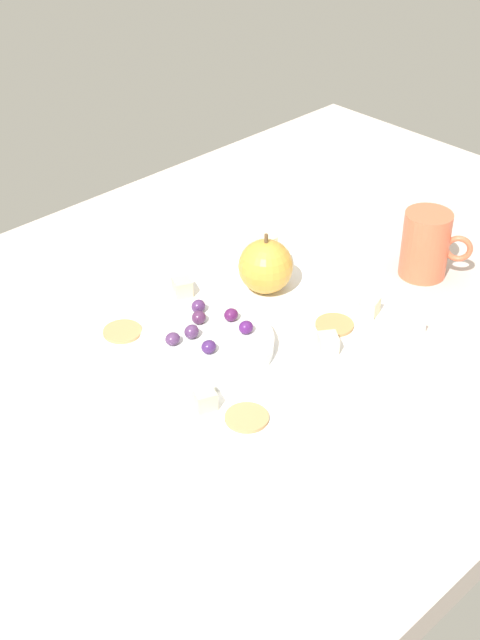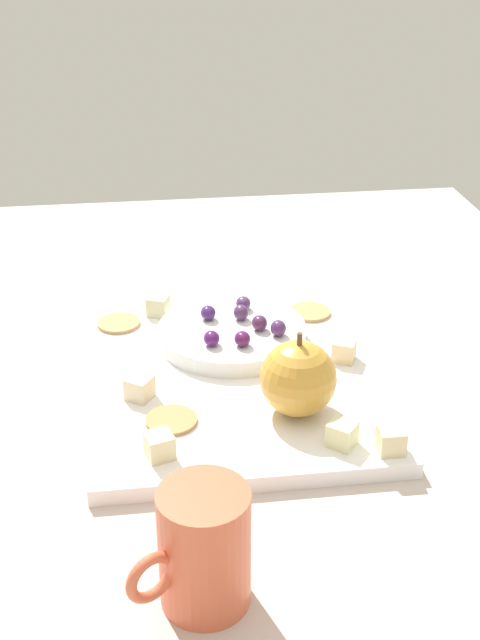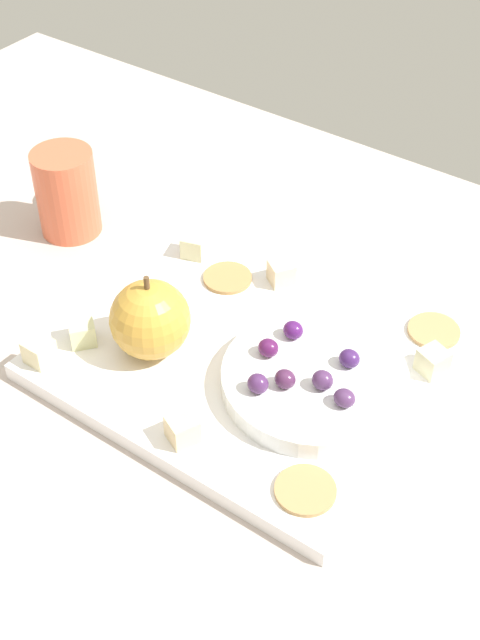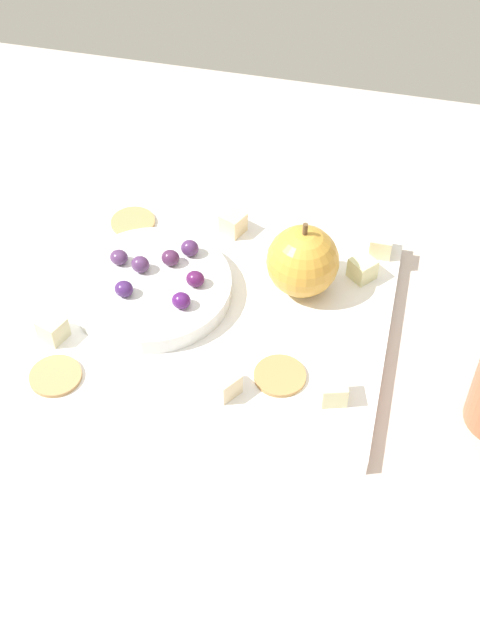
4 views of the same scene
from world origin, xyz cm
name	(u,v)px [view 4 (image 4 of 4)]	position (x,y,z in cm)	size (l,w,h in cm)	color
table	(267,321)	(0.00, 0.00, 1.97)	(129.01, 86.55, 3.94)	#BFAFA6
platter	(220,316)	(4.27, 2.95, 4.76)	(33.87, 29.25, 1.65)	white
serving_dish	(152,287)	(11.62, 2.34, 6.52)	(16.40, 16.40, 1.87)	white
apple_whole	(303,261)	(-3.05, -2.19, 9.27)	(7.37, 7.37, 7.37)	gold
apple_stem	(305,229)	(-3.05, -2.19, 13.55)	(0.50, 0.50, 1.20)	brown
cheese_cube_0	(362,269)	(-8.94, -5.16, 6.75)	(2.33, 2.33, 2.33)	beige
cheese_cube_1	(334,391)	(-8.55, 11.27, 6.75)	(2.33, 2.33, 2.33)	beige
cheese_cube_2	(381,245)	(-10.38, -9.25, 6.75)	(2.33, 2.33, 2.33)	beige
cheese_cube_3	(225,384)	(1.26, 12.80, 6.75)	(2.33, 2.33, 2.33)	beige
cheese_cube_4	(53,329)	(19.15, 10.19, 6.75)	(2.33, 2.33, 2.33)	beige
cheese_cube_5	(233,223)	(5.85, -8.97, 6.75)	(2.33, 2.33, 2.33)	beige
cracker_0	(280,376)	(-3.35, 9.96, 5.79)	(4.93, 4.93, 0.40)	tan
cracker_1	(133,222)	(17.02, -7.64, 5.79)	(4.93, 4.93, 0.40)	tan
cracker_2	(56,376)	(17.12, 14.90, 5.79)	(4.93, 4.93, 0.40)	tan
grape_0	(195,279)	(7.07, 1.79, 8.28)	(1.88, 1.69, 1.63)	#51184D
grape_1	(124,289)	(13.56, 4.79, 8.28)	(1.88, 1.69, 1.63)	#432260
grape_2	(181,300)	(7.61, 5.00, 8.28)	(1.88, 1.69, 1.64)	#4D1A61
grape_3	(119,257)	(15.55, 0.54, 8.23)	(1.88, 1.69, 1.54)	#502F5B
grape_4	(170,258)	(10.37, -0.54, 8.30)	(1.88, 1.69, 1.68)	#4D2449
grape_5	(140,264)	(13.04, 1.14, 8.34)	(1.88, 1.69, 1.77)	#502E5B
grape_6	(190,248)	(8.82, -2.36, 8.34)	(1.88, 1.69, 1.77)	#4C285A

